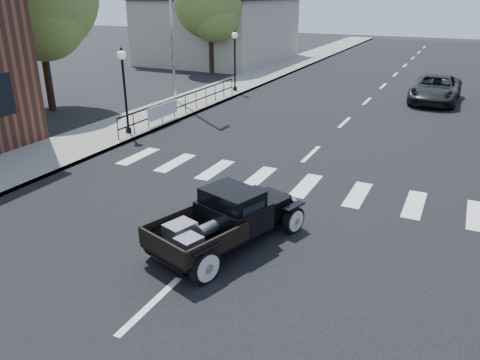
% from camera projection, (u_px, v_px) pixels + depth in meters
% --- Properties ---
extents(ground, '(120.00, 120.00, 0.00)m').
position_uv_depth(ground, '(223.00, 237.00, 11.47)').
color(ground, black).
rests_on(ground, ground).
extents(road, '(14.00, 80.00, 0.02)m').
position_uv_depth(road, '(359.00, 109.00, 24.00)').
color(road, black).
rests_on(road, ground).
extents(road_markings, '(12.00, 60.00, 0.06)m').
position_uv_depth(road_markings, '(333.00, 134.00, 19.83)').
color(road_markings, silver).
rests_on(road_markings, ground).
extents(sidewalk_left, '(3.00, 80.00, 0.15)m').
position_uv_depth(sidewalk_left, '(214.00, 93.00, 27.40)').
color(sidewalk_left, gray).
rests_on(sidewalk_left, ground).
extents(low_building_left, '(10.00, 12.00, 5.00)m').
position_uv_depth(low_building_left, '(220.00, 31.00, 39.98)').
color(low_building_left, '#ADA491').
rests_on(low_building_left, ground).
extents(railing, '(0.08, 10.00, 1.00)m').
position_uv_depth(railing, '(185.00, 102.00, 22.53)').
color(railing, black).
rests_on(railing, sidewalk_left).
extents(banner, '(0.04, 2.20, 0.60)m').
position_uv_depth(banner, '(163.00, 116.00, 20.90)').
color(banner, silver).
rests_on(banner, sidewalk_left).
extents(lamp_post_b, '(0.36, 0.36, 3.46)m').
position_uv_depth(lamp_post_b, '(125.00, 91.00, 18.85)').
color(lamp_post_b, black).
rests_on(lamp_post_b, sidewalk_left).
extents(lamp_post_c, '(0.36, 0.36, 3.46)m').
position_uv_depth(lamp_post_c, '(235.00, 61.00, 27.20)').
color(lamp_post_c, black).
rests_on(lamp_post_c, sidewalk_left).
extents(big_tree_near, '(5.77, 5.77, 8.48)m').
position_uv_depth(big_tree_near, '(40.00, 23.00, 22.22)').
color(big_tree_near, '#556D2E').
rests_on(big_tree_near, ground).
extents(big_tree_far, '(5.09, 5.09, 7.47)m').
position_uv_depth(big_tree_far, '(211.00, 20.00, 33.50)').
color(big_tree_far, '#556D2E').
rests_on(big_tree_far, ground).
extents(hotrod_pickup, '(3.06, 4.45, 1.41)m').
position_uv_depth(hotrod_pickup, '(227.00, 218.00, 10.87)').
color(hotrod_pickup, black).
rests_on(hotrod_pickup, ground).
extents(second_car, '(2.50, 5.17, 1.42)m').
position_uv_depth(second_car, '(436.00, 89.00, 25.32)').
color(second_car, black).
rests_on(second_car, ground).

